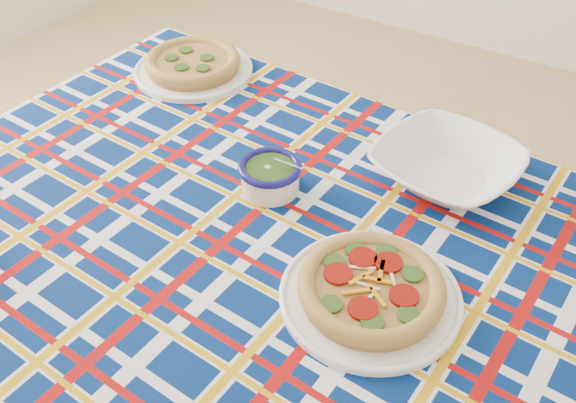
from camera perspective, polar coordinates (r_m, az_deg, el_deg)
The scene contains 7 objects.
floor at distance 2.27m, azimuth -4.63°, elevation -5.38°, with size 4.00×4.00×0.00m, color tan.
dining_table at distance 1.26m, azimuth 1.22°, elevation -6.71°, with size 1.73×1.15×0.78m.
tablecloth at distance 1.24m, azimuth 1.24°, elevation -5.91°, with size 1.70×1.08×0.11m, color #041D57, non-canonical shape.
main_focaccia_plate at distance 1.10m, azimuth 7.42°, elevation -7.58°, with size 0.32×0.32×0.06m, color olive, non-canonical shape.
pesto_bowl at distance 1.30m, azimuth -1.60°, elevation 2.45°, with size 0.13×0.13×0.08m, color #1C350E, non-canonical shape.
serving_bowl at distance 1.36m, azimuth 13.90°, elevation 3.05°, with size 0.29×0.29×0.07m, color white.
second_focaccia_plate at distance 1.72m, azimuth -8.45°, elevation 12.09°, with size 0.32×0.32×0.06m, color olive, non-canonical shape.
Camera 1 is at (0.98, -1.24, 1.63)m, focal length 40.00 mm.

